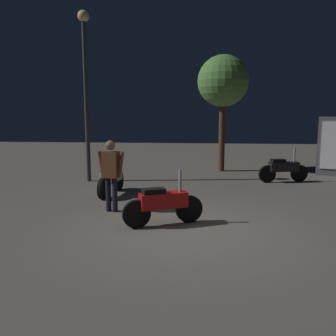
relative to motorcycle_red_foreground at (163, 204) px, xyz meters
name	(u,v)px	position (x,y,z in m)	size (l,w,h in m)	color
ground_plane	(186,229)	(0.47, -0.20, -0.44)	(40.00, 40.00, 0.00)	#605951
motorcycle_red_foreground	(163,204)	(0.00, 0.00, 0.00)	(1.56, 0.77, 1.11)	black
motorcycle_white_parked_left	(111,179)	(-1.70, 2.55, 0.00)	(0.43, 1.66, 1.11)	black
motorcycle_black_parked_right	(283,169)	(3.41, 4.78, 0.00)	(1.64, 0.51, 1.11)	black
person_rider_beside	(111,170)	(-1.27, 0.88, 0.52)	(0.66, 0.31, 1.62)	black
streetlamp_near	(85,76)	(-2.93, 4.40, 2.94)	(0.36, 0.36, 5.36)	#38383D
tree_left_bg	(223,82)	(1.55, 6.88, 2.93)	(1.92, 1.92, 4.38)	#4C331E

